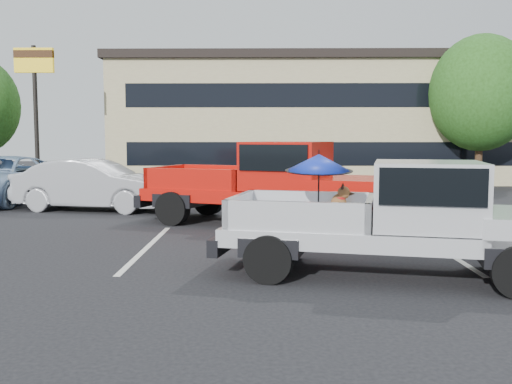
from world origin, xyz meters
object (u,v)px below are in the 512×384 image
at_px(silver_sedan, 94,185).
at_px(tree_back, 377,100).
at_px(silver_pickup, 413,213).
at_px(red_pickup, 280,180).
at_px(blue_suv, 0,180).
at_px(tree_right, 481,93).
at_px(motel_sign, 35,79).

bearing_deg(silver_sedan, tree_back, -26.13).
distance_m(silver_pickup, silver_sedan, 11.37).
height_order(red_pickup, blue_suv, red_pickup).
distance_m(tree_right, silver_pickup, 18.24).
bearing_deg(motel_sign, red_pickup, -42.34).
height_order(tree_right, blue_suv, tree_right).
bearing_deg(silver_pickup, blue_suv, 150.52).
distance_m(motel_sign, silver_pickup, 19.00).
bearing_deg(blue_suv, tree_right, 23.54).
xyz_separation_m(silver_pickup, red_pickup, (-1.97, 5.51, 0.12)).
bearing_deg(tree_back, blue_suv, -137.90).
distance_m(motel_sign, red_pickup, 13.73).
relative_size(tree_right, blue_suv, 1.17).
bearing_deg(blue_suv, silver_sedan, -21.23).
relative_size(silver_pickup, blue_suv, 1.03).
xyz_separation_m(tree_right, silver_pickup, (-7.21, -16.45, -3.16)).
bearing_deg(silver_pickup, red_pickup, 122.18).
height_order(tree_right, red_pickup, tree_right).
relative_size(tree_right, tree_back, 0.95).
height_order(motel_sign, tree_right, tree_right).
height_order(motel_sign, blue_suv, motel_sign).
distance_m(tree_right, tree_back, 8.55).
height_order(tree_right, silver_sedan, tree_right).
height_order(silver_sedan, blue_suv, blue_suv).
distance_m(tree_right, red_pickup, 14.61).
bearing_deg(silver_pickup, tree_back, 92.70).
bearing_deg(red_pickup, silver_pickup, -49.65).
xyz_separation_m(motel_sign, tree_back, (16.00, 10.00, -0.24)).
xyz_separation_m(silver_pickup, blue_suv, (-11.46, 10.30, -0.24)).
height_order(motel_sign, silver_sedan, motel_sign).
bearing_deg(red_pickup, motel_sign, 158.30).
distance_m(tree_back, blue_suv, 21.42).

